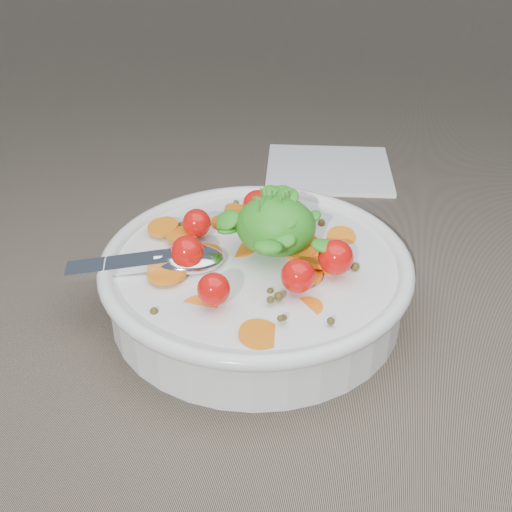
# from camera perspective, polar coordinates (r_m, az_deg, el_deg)

# --- Properties ---
(ground) EXTENTS (6.00, 6.00, 0.00)m
(ground) POSITION_cam_1_polar(r_m,az_deg,el_deg) (0.58, 3.10, -3.27)
(ground) COLOR #776855
(ground) RESTS_ON ground
(bowl) EXTENTS (0.28, 0.26, 0.11)m
(bowl) POSITION_cam_1_polar(r_m,az_deg,el_deg) (0.54, 0.00, -1.92)
(bowl) COLOR white
(bowl) RESTS_ON ground
(napkin) EXTENTS (0.17, 0.15, 0.01)m
(napkin) POSITION_cam_1_polar(r_m,az_deg,el_deg) (0.80, 6.47, 7.65)
(napkin) COLOR white
(napkin) RESTS_ON ground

